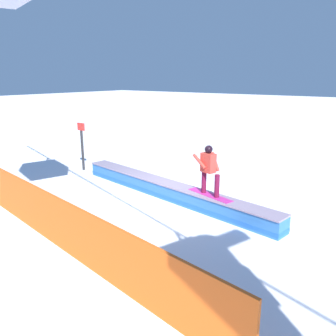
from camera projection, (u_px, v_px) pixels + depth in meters
The scene contains 5 objects.
ground_plane at pixel (169, 198), 10.95m from camera, with size 120.00×120.00×0.00m, color white.
grind_box at pixel (169, 191), 10.89m from camera, with size 7.84×1.78×0.50m.
snowboarder at pixel (209, 169), 9.55m from camera, with size 1.53×0.68×1.41m.
safety_fence at pixel (59, 223), 7.63m from camera, with size 9.99×0.06×1.20m, color orange.
trail_marker at pixel (82, 145), 13.92m from camera, with size 0.40×0.10×1.93m.
Camera 1 is at (-6.16, 8.29, 3.74)m, focal length 36.95 mm.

